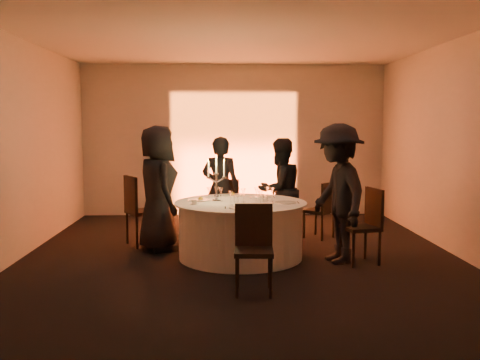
{
  "coord_description": "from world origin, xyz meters",
  "views": [
    {
      "loc": [
        -0.28,
        -7.19,
        1.83
      ],
      "look_at": [
        0.0,
        0.2,
        1.05
      ],
      "focal_mm": 40.0,
      "sensor_mm": 36.0,
      "label": 1
    }
  ],
  "objects_px": {
    "chair_right": "(366,221)",
    "guest_back_right": "(280,190)",
    "coffee_cup": "(195,202)",
    "chair_left": "(139,206)",
    "chair_back_left": "(227,203)",
    "chair_front": "(254,243)",
    "chair_back_right": "(323,207)",
    "guest_left": "(158,188)",
    "guest_right": "(338,193)",
    "banquet_table": "(241,230)",
    "candelabra": "(216,185)",
    "guest_back_left": "(221,189)"
  },
  "relations": [
    {
      "from": "guest_back_left",
      "to": "chair_back_left",
      "type": "bearing_deg",
      "value": -92.38
    },
    {
      "from": "chair_front",
      "to": "guest_left",
      "type": "relative_size",
      "value": 0.53
    },
    {
      "from": "chair_front",
      "to": "guest_right",
      "type": "xyz_separation_m",
      "value": [
        1.18,
        1.19,
        0.38
      ]
    },
    {
      "from": "chair_left",
      "to": "candelabra",
      "type": "relative_size",
      "value": 1.65
    },
    {
      "from": "coffee_cup",
      "to": "candelabra",
      "type": "relative_size",
      "value": 0.17
    },
    {
      "from": "chair_right",
      "to": "candelabra",
      "type": "bearing_deg",
      "value": -114.59
    },
    {
      "from": "chair_left",
      "to": "chair_right",
      "type": "xyz_separation_m",
      "value": [
        3.14,
        -1.14,
        -0.04
      ]
    },
    {
      "from": "chair_left",
      "to": "chair_right",
      "type": "distance_m",
      "value": 3.34
    },
    {
      "from": "chair_back_left",
      "to": "guest_back_left",
      "type": "height_order",
      "value": "guest_back_left"
    },
    {
      "from": "guest_back_left",
      "to": "guest_back_right",
      "type": "relative_size",
      "value": 1.02
    },
    {
      "from": "chair_right",
      "to": "coffee_cup",
      "type": "bearing_deg",
      "value": -107.29
    },
    {
      "from": "chair_left",
      "to": "chair_front",
      "type": "xyz_separation_m",
      "value": [
        1.59,
        -2.26,
        -0.06
      ]
    },
    {
      "from": "chair_back_left",
      "to": "guest_back_left",
      "type": "distance_m",
      "value": 0.48
    },
    {
      "from": "guest_left",
      "to": "guest_right",
      "type": "xyz_separation_m",
      "value": [
        2.44,
        -0.78,
        0.01
      ]
    },
    {
      "from": "chair_back_left",
      "to": "chair_front",
      "type": "height_order",
      "value": "chair_front"
    },
    {
      "from": "guest_right",
      "to": "candelabra",
      "type": "height_order",
      "value": "guest_right"
    },
    {
      "from": "guest_back_left",
      "to": "chair_right",
      "type": "bearing_deg",
      "value": 155.55
    },
    {
      "from": "guest_right",
      "to": "coffee_cup",
      "type": "distance_m",
      "value": 1.89
    },
    {
      "from": "guest_left",
      "to": "coffee_cup",
      "type": "xyz_separation_m",
      "value": [
        0.56,
        -0.69,
        -0.1
      ]
    },
    {
      "from": "chair_back_right",
      "to": "guest_back_right",
      "type": "xyz_separation_m",
      "value": [
        -0.71,
        -0.14,
        0.3
      ]
    },
    {
      "from": "chair_back_right",
      "to": "guest_left",
      "type": "relative_size",
      "value": 0.5
    },
    {
      "from": "guest_back_right",
      "to": "candelabra",
      "type": "bearing_deg",
      "value": 13.45
    },
    {
      "from": "chair_right",
      "to": "guest_left",
      "type": "height_order",
      "value": "guest_left"
    },
    {
      "from": "banquet_table",
      "to": "chair_left",
      "type": "relative_size",
      "value": 1.71
    },
    {
      "from": "chair_back_left",
      "to": "chair_right",
      "type": "relative_size",
      "value": 0.95
    },
    {
      "from": "banquet_table",
      "to": "chair_back_right",
      "type": "distance_m",
      "value": 1.81
    },
    {
      "from": "guest_left",
      "to": "guest_right",
      "type": "distance_m",
      "value": 2.57
    },
    {
      "from": "banquet_table",
      "to": "chair_left",
      "type": "height_order",
      "value": "chair_left"
    },
    {
      "from": "chair_right",
      "to": "guest_back_left",
      "type": "bearing_deg",
      "value": -141.12
    },
    {
      "from": "chair_right",
      "to": "chair_back_right",
      "type": "bearing_deg",
      "value": 176.8
    },
    {
      "from": "chair_back_right",
      "to": "guest_back_left",
      "type": "relative_size",
      "value": 0.55
    },
    {
      "from": "banquet_table",
      "to": "chair_right",
      "type": "xyz_separation_m",
      "value": [
        1.63,
        -0.35,
        0.17
      ]
    },
    {
      "from": "guest_right",
      "to": "guest_left",
      "type": "bearing_deg",
      "value": -120.37
    },
    {
      "from": "banquet_table",
      "to": "chair_back_right",
      "type": "xyz_separation_m",
      "value": [
        1.36,
        1.18,
        0.12
      ]
    },
    {
      "from": "coffee_cup",
      "to": "guest_back_left",
      "type": "bearing_deg",
      "value": 75.39
    },
    {
      "from": "guest_back_left",
      "to": "guest_back_right",
      "type": "height_order",
      "value": "guest_back_left"
    },
    {
      "from": "chair_left",
      "to": "chair_front",
      "type": "distance_m",
      "value": 2.77
    },
    {
      "from": "guest_left",
      "to": "guest_back_left",
      "type": "distance_m",
      "value": 1.11
    },
    {
      "from": "banquet_table",
      "to": "guest_left",
      "type": "xyz_separation_m",
      "value": [
        -1.18,
        0.5,
        0.52
      ]
    },
    {
      "from": "banquet_table",
      "to": "chair_back_right",
      "type": "bearing_deg",
      "value": 40.94
    },
    {
      "from": "banquet_table",
      "to": "guest_back_left",
      "type": "bearing_deg",
      "value": 103.41
    },
    {
      "from": "chair_left",
      "to": "guest_back_right",
      "type": "relative_size",
      "value": 0.66
    },
    {
      "from": "chair_left",
      "to": "chair_front",
      "type": "relative_size",
      "value": 1.11
    },
    {
      "from": "guest_left",
      "to": "coffee_cup",
      "type": "relative_size",
      "value": 16.43
    },
    {
      "from": "chair_right",
      "to": "guest_back_right",
      "type": "relative_size",
      "value": 0.61
    },
    {
      "from": "chair_left",
      "to": "guest_back_left",
      "type": "xyz_separation_m",
      "value": [
        1.23,
        0.34,
        0.22
      ]
    },
    {
      "from": "banquet_table",
      "to": "guest_right",
      "type": "distance_m",
      "value": 1.4
    },
    {
      "from": "chair_right",
      "to": "chair_back_left",
      "type": "bearing_deg",
      "value": -149.08
    },
    {
      "from": "banquet_table",
      "to": "guest_right",
      "type": "xyz_separation_m",
      "value": [
        1.27,
        -0.28,
        0.53
      ]
    },
    {
      "from": "chair_back_left",
      "to": "coffee_cup",
      "type": "xyz_separation_m",
      "value": [
        -0.45,
        -1.69,
        0.27
      ]
    }
  ]
}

